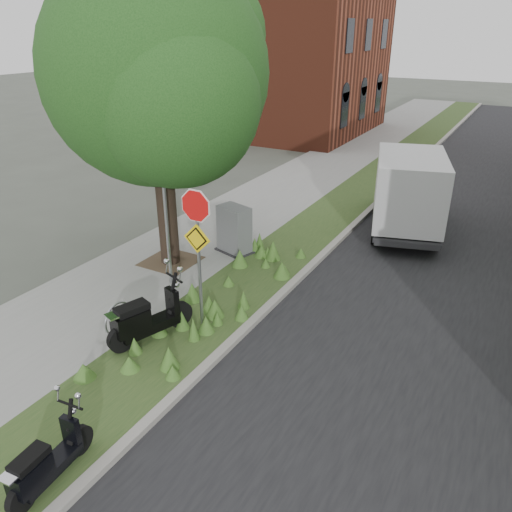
{
  "coord_description": "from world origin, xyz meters",
  "views": [
    {
      "loc": [
        4.21,
        -6.98,
        6.13
      ],
      "look_at": [
        -0.86,
        2.06,
        1.3
      ],
      "focal_mm": 35.0,
      "sensor_mm": 36.0,
      "label": 1
    }
  ],
  "objects": [
    {
      "name": "ground",
      "position": [
        0.0,
        0.0,
        0.0
      ],
      "size": [
        120.0,
        120.0,
        0.0
      ],
      "primitive_type": "plane",
      "color": "#4C5147",
      "rests_on": "ground"
    },
    {
      "name": "sidewalk_near",
      "position": [
        -4.25,
        10.0,
        0.06
      ],
      "size": [
        3.5,
        60.0,
        0.12
      ],
      "primitive_type": "cube",
      "color": "gray",
      "rests_on": "ground"
    },
    {
      "name": "verge",
      "position": [
        -1.5,
        10.0,
        0.06
      ],
      "size": [
        2.0,
        60.0,
        0.12
      ],
      "primitive_type": "cube",
      "color": "#2A481E",
      "rests_on": "ground"
    },
    {
      "name": "kerb_near",
      "position": [
        -0.5,
        10.0,
        0.07
      ],
      "size": [
        0.2,
        60.0,
        0.13
      ],
      "primitive_type": "cube",
      "color": "#9E9991",
      "rests_on": "ground"
    },
    {
      "name": "road",
      "position": [
        3.0,
        10.0,
        0.01
      ],
      "size": [
        7.0,
        60.0,
        0.01
      ],
      "primitive_type": "cube",
      "color": "black",
      "rests_on": "ground"
    },
    {
      "name": "street_tree_main",
      "position": [
        -4.08,
        2.86,
        4.8
      ],
      "size": [
        6.21,
        5.54,
        7.66
      ],
      "color": "black",
      "rests_on": "ground"
    },
    {
      "name": "bare_post",
      "position": [
        -3.2,
        1.8,
        2.12
      ],
      "size": [
        0.08,
        0.08,
        4.0
      ],
      "color": "#A5A8AD",
      "rests_on": "ground"
    },
    {
      "name": "bike_hoop",
      "position": [
        -2.7,
        -0.6,
        0.5
      ],
      "size": [
        0.06,
        0.78,
        0.77
      ],
      "color": "#A5A8AD",
      "rests_on": "ground"
    },
    {
      "name": "sign_assembly",
      "position": [
        -1.4,
        0.58,
        2.33
      ],
      "size": [
        0.94,
        0.08,
        3.22
      ],
      "color": "#A5A8AD",
      "rests_on": "ground"
    },
    {
      "name": "brick_building",
      "position": [
        -9.5,
        22.0,
        4.21
      ],
      "size": [
        9.4,
        10.4,
        8.3
      ],
      "color": "maroon",
      "rests_on": "ground"
    },
    {
      "name": "scooter_near",
      "position": [
        -2.07,
        -0.57,
        0.58
      ],
      "size": [
        0.84,
        1.91,
        0.94
      ],
      "color": "black",
      "rests_on": "ground"
    },
    {
      "name": "scooter_far",
      "position": [
        -0.87,
        -4.04,
        0.49
      ],
      "size": [
        0.41,
        1.59,
        0.76
      ],
      "color": "black",
      "rests_on": "ground"
    },
    {
      "name": "box_truck",
      "position": [
        0.99,
        8.57,
        1.43
      ],
      "size": [
        3.12,
        5.17,
        2.19
      ],
      "color": "#262628",
      "rests_on": "ground"
    },
    {
      "name": "utility_cabinet",
      "position": [
        -2.8,
        4.25,
        0.78
      ],
      "size": [
        1.18,
        0.95,
        1.37
      ],
      "color": "#262628",
      "rests_on": "ground"
    }
  ]
}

